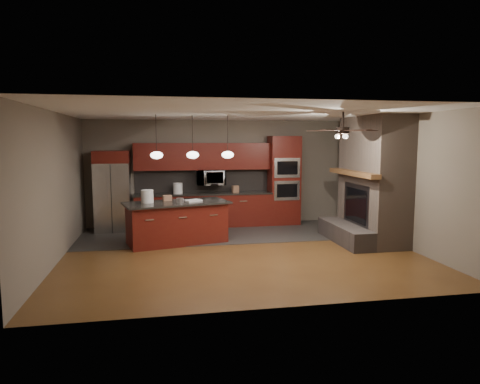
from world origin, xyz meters
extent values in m
plane|color=brown|center=(0.00, 0.00, 0.00)|extent=(7.00, 7.00, 0.00)
cube|color=white|center=(0.00, 0.00, 2.80)|extent=(7.00, 6.00, 0.02)
cube|color=#6F6459|center=(0.00, 3.00, 1.40)|extent=(7.00, 0.02, 2.80)
cube|color=#6F6459|center=(3.50, 0.00, 1.40)|extent=(0.02, 6.00, 2.80)
cube|color=#6F6459|center=(-3.50, 0.00, 1.40)|extent=(0.02, 6.00, 2.80)
cube|color=#2D2A28|center=(0.00, 1.80, 0.01)|extent=(7.00, 2.40, 0.01)
cube|color=#6F5C4F|center=(3.10, 0.40, 1.40)|extent=(0.80, 2.00, 2.80)
cube|color=#49403C|center=(2.45, 0.40, 0.20)|extent=(0.50, 2.00, 0.40)
cube|color=#2D2D30|center=(2.72, 0.40, 0.83)|extent=(0.05, 1.20, 0.95)
cube|color=black|center=(2.70, 0.40, 0.83)|extent=(0.02, 1.00, 0.75)
cube|color=brown|center=(2.60, 0.40, 1.55)|extent=(0.22, 2.10, 0.10)
cube|color=#54180F|center=(-0.48, 2.70, 0.43)|extent=(3.55, 0.60, 0.86)
cube|color=black|center=(-0.48, 2.70, 0.88)|extent=(3.59, 0.64, 0.04)
cube|color=black|center=(-0.48, 2.98, 1.20)|extent=(3.55, 0.03, 0.60)
cube|color=#54180F|center=(-0.48, 2.83, 1.85)|extent=(3.55, 0.35, 0.70)
cube|color=#54180F|center=(1.70, 2.70, 1.19)|extent=(0.80, 0.60, 2.38)
cube|color=silver|center=(1.70, 2.40, 0.95)|extent=(0.70, 0.03, 0.52)
cube|color=black|center=(1.70, 2.38, 0.95)|extent=(0.55, 0.02, 0.35)
cube|color=silver|center=(1.70, 2.40, 1.55)|extent=(0.70, 0.03, 0.52)
cube|color=black|center=(1.70, 2.38, 1.55)|extent=(0.55, 0.02, 0.35)
imported|color=silver|center=(-0.27, 2.75, 1.30)|extent=(0.73, 0.41, 0.50)
cube|color=silver|center=(-2.76, 2.62, 0.86)|extent=(0.86, 0.72, 1.71)
cube|color=#2D2D30|center=(-2.76, 2.26, 0.86)|extent=(0.02, 0.02, 1.69)
cube|color=silver|center=(-2.86, 2.25, 0.91)|extent=(0.03, 0.03, 0.86)
cube|color=silver|center=(-2.66, 2.25, 0.91)|extent=(0.03, 0.03, 0.86)
cube|color=#54180F|center=(-2.76, 2.62, 1.86)|extent=(0.86, 0.72, 0.30)
cube|color=#54180F|center=(-1.24, 1.01, 0.44)|extent=(2.25, 1.35, 0.88)
cube|color=black|center=(-1.24, 1.01, 0.90)|extent=(2.43, 1.53, 0.04)
cylinder|color=silver|center=(-1.87, 0.99, 1.06)|extent=(0.36, 0.36, 0.28)
cylinder|color=#A4A3A8|center=(-1.18, 0.85, 0.97)|extent=(0.22, 0.22, 0.11)
cube|color=silver|center=(-0.88, 1.05, 0.94)|extent=(0.42, 0.37, 0.03)
cube|color=#8B6148|center=(-1.44, 1.27, 0.98)|extent=(0.21, 0.17, 0.12)
cylinder|color=white|center=(-1.14, 2.70, 1.04)|extent=(0.26, 0.26, 0.27)
cube|color=#8D6248|center=(0.36, 2.65, 0.99)|extent=(0.19, 0.16, 0.18)
cylinder|color=black|center=(-1.65, 0.70, 2.41)|extent=(0.01, 0.01, 0.78)
ellipsoid|color=white|center=(-1.65, 0.70, 1.96)|extent=(0.26, 0.26, 0.16)
cylinder|color=black|center=(-0.90, 0.70, 2.41)|extent=(0.01, 0.01, 0.78)
ellipsoid|color=white|center=(-0.90, 0.70, 1.96)|extent=(0.26, 0.26, 0.16)
cylinder|color=black|center=(-0.15, 0.70, 2.41)|extent=(0.01, 0.01, 0.78)
ellipsoid|color=white|center=(-0.15, 0.70, 1.96)|extent=(0.26, 0.26, 0.16)
cylinder|color=black|center=(1.80, -0.80, 2.65)|extent=(0.04, 0.04, 0.30)
cylinder|color=black|center=(1.80, -0.80, 2.45)|extent=(0.24, 0.24, 0.12)
cube|color=black|center=(2.18, -0.80, 2.45)|extent=(0.60, 0.12, 0.01)
cube|color=black|center=(1.92, -0.44, 2.45)|extent=(0.30, 0.61, 0.01)
cube|color=black|center=(1.49, -0.58, 2.45)|extent=(0.56, 0.45, 0.01)
cube|color=black|center=(1.49, -1.02, 2.45)|extent=(0.56, 0.45, 0.01)
cube|color=black|center=(1.92, -1.16, 2.45)|extent=(0.30, 0.61, 0.01)
camera|label=1|loc=(-1.59, -8.39, 2.26)|focal=32.00mm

